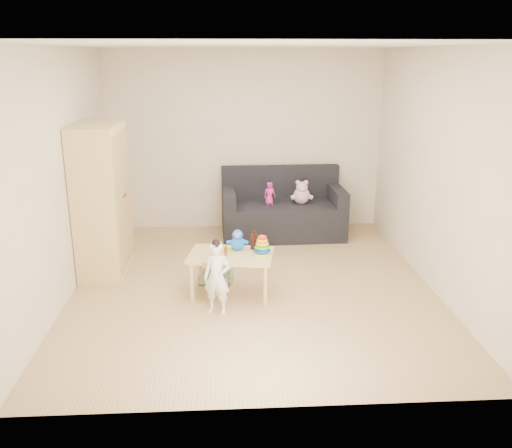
{
  "coord_description": "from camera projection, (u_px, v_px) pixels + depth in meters",
  "views": [
    {
      "loc": [
        -0.29,
        -5.67,
        2.51
      ],
      "look_at": [
        0.05,
        0.25,
        0.65
      ],
      "focal_mm": 38.0,
      "sensor_mm": 36.0,
      "label": 1
    }
  ],
  "objects": [
    {
      "name": "pink_bear",
      "position": [
        302.0,
        194.0,
        7.66
      ],
      "size": [
        0.26,
        0.22,
        0.29
      ],
      "primitive_type": null,
      "rotation": [
        0.0,
        0.0,
        -0.03
      ],
      "color": "#D79FB4",
      "rests_on": "sofa"
    },
    {
      "name": "storage_bin",
      "position": [
        216.0,
        278.0,
        6.24
      ],
      "size": [
        0.4,
        0.33,
        0.11
      ],
      "primitive_type": null,
      "rotation": [
        0.0,
        0.0,
        -0.19
      ],
      "color": "gray",
      "rests_on": "ground"
    },
    {
      "name": "yellow_book",
      "position": [
        223.0,
        249.0,
        5.94
      ],
      "size": [
        0.25,
        0.25,
        0.01
      ],
      "primitive_type": "cube",
      "rotation": [
        0.0,
        0.0,
        -0.4
      ],
      "color": "yellow",
      "rests_on": "play_table"
    },
    {
      "name": "doll",
      "position": [
        270.0,
        194.0,
        7.59
      ],
      "size": [
        0.19,
        0.16,
        0.32
      ],
      "primitive_type": "imported",
      "rotation": [
        0.0,
        0.0,
        0.32
      ],
      "color": "#DB299A",
      "rests_on": "sofa"
    },
    {
      "name": "brown_bottle",
      "position": [
        254.0,
        241.0,
        5.92
      ],
      "size": [
        0.07,
        0.07,
        0.22
      ],
      "color": "black",
      "rests_on": "play_table"
    },
    {
      "name": "blue_plush",
      "position": [
        238.0,
        239.0,
        5.89
      ],
      "size": [
        0.24,
        0.23,
        0.24
      ],
      "primitive_type": null,
      "rotation": [
        0.0,
        0.0,
        -0.46
      ],
      "color": "blue",
      "rests_on": "play_table"
    },
    {
      "name": "toddler",
      "position": [
        217.0,
        278.0,
        5.42
      ],
      "size": [
        0.32,
        0.26,
        0.74
      ],
      "primitive_type": "imported",
      "rotation": [
        0.0,
        0.0,
        -0.34
      ],
      "color": "white",
      "rests_on": "ground"
    },
    {
      "name": "ring_stacker",
      "position": [
        262.0,
        247.0,
        5.77
      ],
      "size": [
        0.18,
        0.18,
        0.21
      ],
      "color": "#E1FF0D",
      "rests_on": "play_table"
    },
    {
      "name": "wooden_figure",
      "position": [
        226.0,
        250.0,
        5.75
      ],
      "size": [
        0.05,
        0.05,
        0.11
      ],
      "primitive_type": null,
      "rotation": [
        0.0,
        0.0,
        -0.24
      ],
      "color": "brown",
      "rests_on": "play_table"
    },
    {
      "name": "wardrobe",
      "position": [
        102.0,
        200.0,
        6.35
      ],
      "size": [
        0.49,
        0.98,
        1.76
      ],
      "primitive_type": "cube",
      "color": "#DABD77",
      "rests_on": "ground"
    },
    {
      "name": "play_table",
      "position": [
        231.0,
        274.0,
        5.87
      ],
      "size": [
        0.97,
        0.7,
        0.47
      ],
      "primitive_type": "cube",
      "rotation": [
        0.0,
        0.0,
        -0.16
      ],
      "color": "tan",
      "rests_on": "ground"
    },
    {
      "name": "sofa",
      "position": [
        283.0,
        219.0,
        7.79
      ],
      "size": [
        1.74,
        0.91,
        0.48
      ],
      "primitive_type": "cube",
      "rotation": [
        0.0,
        0.0,
        0.03
      ],
      "color": "black",
      "rests_on": "ground"
    },
    {
      "name": "room",
      "position": [
        253.0,
        173.0,
        5.78
      ],
      "size": [
        4.5,
        4.5,
        4.5
      ],
      "color": "tan",
      "rests_on": "ground"
    }
  ]
}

